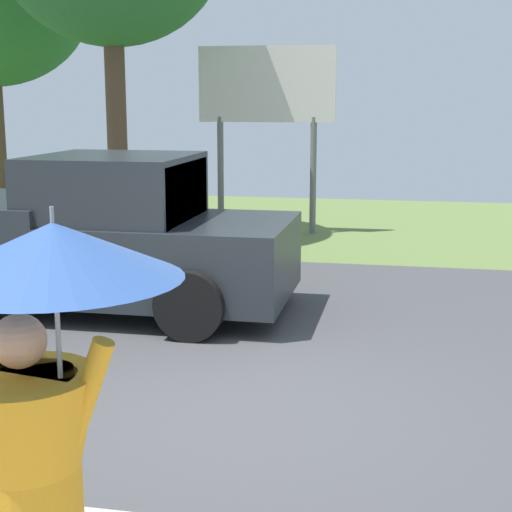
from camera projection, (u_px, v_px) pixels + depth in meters
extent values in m
cube|color=#424244|center=(285.00, 343.00, 8.34)|extent=(40.00, 8.00, 0.10)
cube|color=#5F743B|center=(346.00, 226.00, 16.03)|extent=(40.00, 8.00, 0.10)
cylinder|color=orange|center=(26.00, 450.00, 3.15)|extent=(0.44, 0.44, 0.65)
sphere|color=tan|center=(19.00, 341.00, 3.05)|extent=(0.22, 0.22, 0.22)
cylinder|color=orange|center=(88.00, 392.00, 3.04)|extent=(0.24, 0.09, 0.45)
cylinder|color=gray|center=(58.00, 335.00, 3.02)|extent=(0.02, 0.02, 0.75)
cone|color=#33569E|center=(54.00, 251.00, 2.95)|extent=(1.00, 1.00, 0.22)
cylinder|color=gray|center=(52.00, 220.00, 2.92)|extent=(0.02, 0.02, 0.10)
cube|color=#23282D|center=(79.00, 253.00, 9.45)|extent=(5.20, 2.00, 0.90)
cube|color=#23282D|center=(115.00, 193.00, 9.21)|extent=(1.80, 1.84, 0.90)
cube|color=#2D3842|center=(184.00, 195.00, 9.05)|extent=(0.10, 1.70, 0.77)
cylinder|color=black|center=(233.00, 266.00, 10.15)|extent=(0.76, 0.28, 0.76)
cylinder|color=black|center=(190.00, 305.00, 8.23)|extent=(0.76, 0.28, 0.76)
cylinder|color=slate|center=(221.00, 174.00, 14.98)|extent=(0.12, 0.12, 2.20)
cylinder|color=slate|center=(313.00, 176.00, 14.63)|extent=(0.12, 0.12, 2.20)
cube|color=silver|center=(267.00, 84.00, 14.47)|extent=(2.60, 0.10, 1.40)
cylinder|color=brown|center=(117.00, 130.00, 13.89)|extent=(0.36, 0.36, 3.97)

